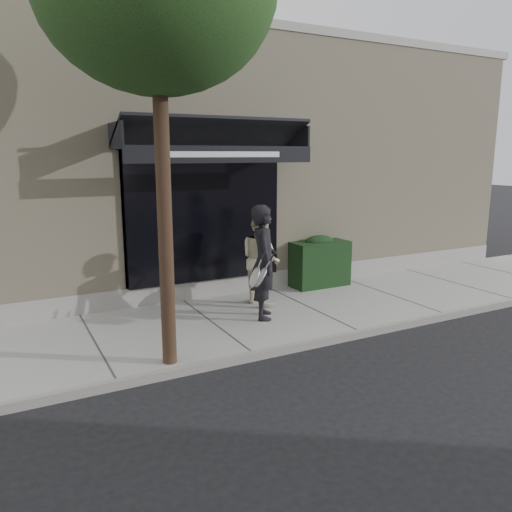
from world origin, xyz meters
TOP-DOWN VIEW (x-y plane):
  - ground at (0.00, 0.00)m, footprint 80.00×80.00m
  - sidewalk at (0.00, 0.00)m, footprint 20.00×3.00m
  - curb at (0.00, -1.55)m, footprint 20.00×0.10m
  - building_facade at (-0.01, 4.96)m, footprint 14.30×8.04m
  - hedge at (1.10, 1.25)m, footprint 1.30×0.70m
  - pedestrian_front at (-1.07, -0.17)m, footprint 0.88×1.01m
  - pedestrian_back at (-0.69, 0.64)m, footprint 0.72×0.96m

SIDE VIEW (x-z plane):
  - ground at x=0.00m, z-range 0.00..0.00m
  - sidewalk at x=0.00m, z-range 0.00..0.12m
  - curb at x=0.00m, z-range 0.00..0.14m
  - hedge at x=1.10m, z-range 0.09..1.23m
  - pedestrian_back at x=-0.69m, z-range 0.12..1.91m
  - pedestrian_front at x=-1.07m, z-range 0.12..2.16m
  - building_facade at x=-0.01m, z-range -0.08..5.56m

